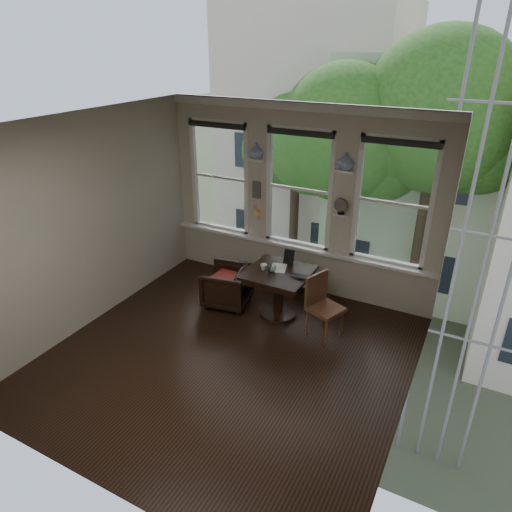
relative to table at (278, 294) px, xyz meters
The scene contains 25 objects.
ground 1.28m from the table, 96.71° to the right, with size 4.50×4.50×0.00m, color black.
ceiling 2.90m from the table, 96.71° to the right, with size 4.50×4.50×0.00m, color silver.
wall_back 1.53m from the table, 97.92° to the left, with size 4.50×4.50×0.00m, color beige.
wall_front 3.65m from the table, 92.37° to the right, with size 4.50×4.50×0.00m, color beige.
wall_left 2.91m from the table, 153.01° to the right, with size 4.50×4.50×0.00m, color beige.
wall_right 2.68m from the table, 30.05° to the right, with size 4.50×4.50×0.00m, color beige.
window_left 2.31m from the table, 147.09° to the left, with size 1.10×0.12×1.90m, color white, non-canonical shape.
window_center 1.69m from the table, 97.92° to the left, with size 1.10×0.12×1.90m, color white, non-canonical shape.
window_right 2.13m from the table, 38.28° to the left, with size 1.10×0.12×1.90m, color white, non-canonical shape.
shelf_left 2.14m from the table, 133.00° to the left, with size 0.26×0.16×0.03m, color white.
shelf_right 2.04m from the table, 58.01° to the left, with size 0.26×0.16×0.03m, color white.
intercom 1.78m from the table, 132.10° to the left, with size 0.14×0.06×0.28m, color #59544F.
sticky_notes 1.57m from the table, 131.95° to the left, with size 0.16×0.01×0.24m, color pink, non-canonical shape.
desk_fan 1.58m from the table, 57.45° to the left, with size 0.20×0.20×0.24m, color #59544F, non-canonical shape.
vase_left 2.26m from the table, 133.00° to the left, with size 0.24×0.24×0.25m, color white.
vase_right 2.16m from the table, 58.01° to the left, with size 0.24×0.24×0.25m, color white.
table is the anchor object (origin of this frame).
armchair_left 0.86m from the table, behind, with size 0.68×0.70×0.63m, color black.
cushion_red 0.86m from the table, behind, with size 0.45×0.45×0.06m, color maroon.
side_chair_right 0.84m from the table, 13.62° to the right, with size 0.42×0.42×0.92m, color #4F2A1C, non-canonical shape.
laptop 0.54m from the table, 11.39° to the right, with size 0.31×0.20×0.02m, color black.
mug 0.48m from the table, 165.90° to the right, with size 0.10×0.10×0.09m, color white.
drinking_glass 0.44m from the table, 141.40° to the right, with size 0.14×0.14×0.11m, color white.
tablet 0.57m from the table, 86.32° to the left, with size 0.16×0.02×0.22m, color black.
papers 0.39m from the table, 118.46° to the left, with size 0.22×0.30×0.00m, color silver.
Camera 1 is at (2.59, -4.17, 3.82)m, focal length 32.00 mm.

